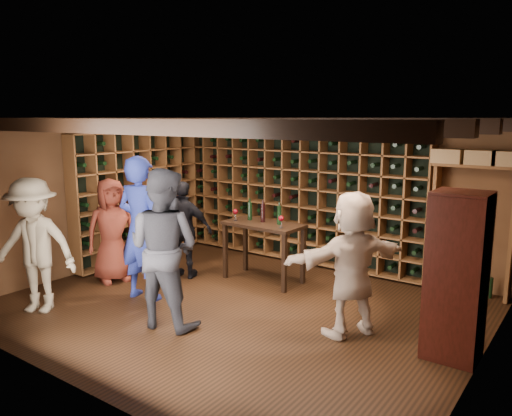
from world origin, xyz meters
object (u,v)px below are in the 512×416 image
Objects in this scene: guest_khaki at (34,246)px; display_cabinet at (456,279)px; tasting_table at (263,230)px; man_blue_shirt at (141,228)px; guest_red_floral at (112,230)px; man_grey_suit at (164,248)px; guest_woman_black at (184,230)px; guest_beige at (352,264)px.

display_cabinet is at bearing -6.72° from guest_khaki.
display_cabinet is at bearing -14.53° from tasting_table.
man_blue_shirt is 1.00m from guest_red_floral.
man_grey_suit reaches higher than guest_khaki.
man_grey_suit is at bearing 103.66° from guest_woman_black.
man_grey_suit reaches higher than guest_beige.
man_blue_shirt reaches higher than guest_beige.
guest_red_floral is at bearing -31.44° from man_grey_suit.
guest_khaki is (-0.77, -1.13, -0.12)m from man_blue_shirt.
man_blue_shirt is 1.86m from tasting_table.
display_cabinet is 0.91× the size of man_grey_suit.
guest_beige is (3.82, 0.35, 0.05)m from guest_red_floral.
guest_beige is at bearing -64.54° from guest_red_floral.
tasting_table is (-3.05, 0.89, -0.05)m from display_cabinet.
display_cabinet is at bearing -169.84° from man_grey_suit.
man_blue_shirt is (-3.99, -0.70, 0.15)m from display_cabinet.
man_blue_shirt is at bearing 76.63° from guest_woman_black.
man_grey_suit is 1.56× the size of tasting_table.
display_cabinet is 3.18m from tasting_table.
guest_khaki is at bearing -159.02° from display_cabinet.
man_grey_suit is 1.21× the size of guest_red_floral.
guest_khaki is (-4.77, -1.83, 0.02)m from display_cabinet.
display_cabinet is 0.87× the size of man_blue_shirt.
tasting_table is at bearing -85.76° from guest_beige.
guest_khaki is 3.22m from tasting_table.
guest_khaki is at bearing -33.19° from guest_beige.
guest_beige is (-1.12, -0.10, -0.00)m from display_cabinet.
tasting_table is at bearing -101.51° from man_grey_suit.
man_grey_suit is 2.24m from guest_beige.
tasting_table is (1.90, 1.34, 0.01)m from guest_red_floral.
guest_red_floral is 1.10m from guest_woman_black.
guest_khaki is (-0.62, -2.13, 0.11)m from guest_woman_black.
display_cabinet is 4.06m from man_blue_shirt.
display_cabinet is 1.12m from guest_beige.
guest_red_floral is at bearing -142.92° from tasting_table.
display_cabinet reaches higher than guest_beige.
guest_woman_black is at bearing 46.21° from guest_khaki.
guest_beige is at bearing -25.40° from tasting_table.
display_cabinet is 1.41× the size of tasting_table.
guest_woman_black is (-0.16, 1.01, -0.23)m from man_blue_shirt.
man_blue_shirt is 2.94m from guest_beige.
guest_woman_black is at bearing -26.11° from guest_red_floral.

